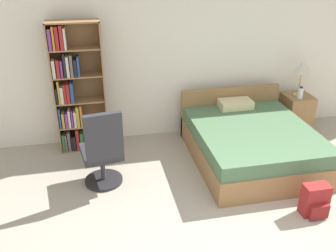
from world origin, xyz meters
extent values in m
cube|color=silver|center=(0.00, 3.23, 1.30)|extent=(9.00, 0.06, 2.60)
cube|color=olive|center=(-1.93, 2.96, 0.95)|extent=(0.02, 0.28, 1.90)
cube|color=olive|center=(-1.24, 2.96, 0.95)|extent=(0.02, 0.28, 1.90)
cube|color=brown|center=(-1.58, 3.10, 0.95)|extent=(0.71, 0.01, 1.90)
cube|color=olive|center=(-1.58, 2.96, 0.01)|extent=(0.67, 0.27, 0.02)
cube|color=#2D6638|center=(-1.89, 2.92, 0.16)|extent=(0.04, 0.16, 0.27)
cube|color=#665B51|center=(-1.86, 2.92, 0.15)|extent=(0.03, 0.17, 0.26)
cube|color=#665B51|center=(-1.81, 2.92, 0.17)|extent=(0.04, 0.16, 0.30)
cube|color=black|center=(-1.77, 2.92, 0.13)|extent=(0.02, 0.18, 0.22)
cube|color=black|center=(-1.73, 2.92, 0.13)|extent=(0.03, 0.17, 0.22)
cube|color=maroon|center=(-1.69, 2.91, 0.18)|extent=(0.04, 0.16, 0.33)
cube|color=#2D6638|center=(-1.63, 2.93, 0.15)|extent=(0.04, 0.20, 0.27)
cube|color=olive|center=(-1.58, 2.96, 0.39)|extent=(0.67, 0.27, 0.02)
cube|color=navy|center=(-1.90, 2.91, 0.55)|extent=(0.02, 0.16, 0.30)
cube|color=gold|center=(-1.86, 2.91, 0.51)|extent=(0.03, 0.16, 0.23)
cube|color=#7A387F|center=(-1.81, 2.91, 0.51)|extent=(0.04, 0.16, 0.22)
cube|color=beige|center=(-1.77, 2.93, 0.53)|extent=(0.03, 0.20, 0.27)
cube|color=#7A387F|center=(-1.73, 2.93, 0.53)|extent=(0.02, 0.19, 0.26)
cube|color=beige|center=(-1.69, 2.92, 0.52)|extent=(0.04, 0.17, 0.24)
cube|color=gold|center=(-1.65, 2.92, 0.55)|extent=(0.04, 0.18, 0.31)
cube|color=orange|center=(-1.60, 2.93, 0.56)|extent=(0.03, 0.18, 0.32)
cube|color=olive|center=(-1.58, 2.96, 0.77)|extent=(0.67, 0.27, 0.02)
cube|color=black|center=(-1.90, 2.93, 0.89)|extent=(0.02, 0.19, 0.22)
cube|color=gold|center=(-1.87, 2.91, 0.94)|extent=(0.02, 0.16, 0.33)
cube|color=beige|center=(-1.83, 2.92, 0.90)|extent=(0.04, 0.18, 0.24)
cube|color=maroon|center=(-1.78, 2.93, 0.92)|extent=(0.03, 0.19, 0.28)
cube|color=maroon|center=(-1.74, 2.92, 0.92)|extent=(0.04, 0.17, 0.28)
cube|color=navy|center=(-1.69, 2.94, 0.92)|extent=(0.04, 0.22, 0.29)
cube|color=olive|center=(-1.58, 2.96, 1.15)|extent=(0.67, 0.27, 0.02)
cube|color=beige|center=(-1.89, 2.91, 1.28)|extent=(0.04, 0.16, 0.25)
cube|color=maroon|center=(-1.83, 2.92, 1.28)|extent=(0.04, 0.17, 0.25)
cube|color=#7A387F|center=(-1.79, 2.92, 1.28)|extent=(0.03, 0.18, 0.24)
cube|color=black|center=(-1.74, 2.94, 1.32)|extent=(0.03, 0.20, 0.33)
cube|color=beige|center=(-1.70, 2.93, 1.30)|extent=(0.04, 0.19, 0.29)
cube|color=#665B51|center=(-1.66, 2.94, 1.31)|extent=(0.04, 0.22, 0.30)
cube|color=black|center=(-1.61, 2.94, 1.28)|extent=(0.04, 0.20, 0.24)
cube|color=navy|center=(-1.56, 2.92, 1.30)|extent=(0.03, 0.17, 0.28)
cube|color=olive|center=(-1.58, 2.96, 1.53)|extent=(0.67, 0.27, 0.02)
cube|color=#7A387F|center=(-1.89, 2.91, 1.68)|extent=(0.04, 0.16, 0.28)
cube|color=orange|center=(-1.84, 2.93, 1.69)|extent=(0.03, 0.19, 0.31)
cube|color=maroon|center=(-1.80, 2.94, 1.69)|extent=(0.04, 0.21, 0.31)
cube|color=maroon|center=(-1.74, 2.92, 1.70)|extent=(0.04, 0.17, 0.32)
cube|color=beige|center=(-1.70, 2.94, 1.68)|extent=(0.03, 0.22, 0.28)
cube|color=olive|center=(-1.58, 2.96, 1.89)|extent=(0.71, 0.28, 0.02)
cube|color=olive|center=(0.72, 2.09, 0.17)|extent=(1.59, 1.91, 0.33)
cube|color=#4C704C|center=(0.72, 2.09, 0.43)|extent=(1.56, 1.87, 0.20)
cube|color=olive|center=(0.72, 3.00, 0.39)|extent=(1.59, 0.08, 0.78)
cube|color=beige|center=(0.72, 2.79, 0.59)|extent=(0.50, 0.30, 0.12)
cylinder|color=#232326|center=(-1.36, 1.98, 0.02)|extent=(0.49, 0.49, 0.04)
cylinder|color=#333338|center=(-1.36, 1.98, 0.22)|extent=(0.06, 0.06, 0.35)
cube|color=#2D2D33|center=(-1.36, 1.98, 0.44)|extent=(0.55, 0.55, 0.10)
cube|color=#2D2D33|center=(-1.32, 1.70, 0.79)|extent=(0.45, 0.15, 0.59)
cube|color=olive|center=(1.85, 2.90, 0.30)|extent=(0.43, 0.44, 0.59)
sphere|color=tan|center=(1.85, 2.67, 0.42)|extent=(0.02, 0.02, 0.02)
cylinder|color=tan|center=(1.84, 2.92, 0.60)|extent=(0.16, 0.16, 0.02)
cylinder|color=tan|center=(1.84, 2.92, 0.79)|extent=(0.02, 0.02, 0.36)
cone|color=beige|center=(1.84, 2.92, 1.07)|extent=(0.28, 0.28, 0.18)
cylinder|color=silver|center=(1.80, 2.79, 0.68)|extent=(0.08, 0.08, 0.18)
cylinder|color=#2D2D33|center=(1.80, 2.79, 0.78)|extent=(0.05, 0.05, 0.02)
cube|color=maroon|center=(0.96, 0.84, 0.19)|extent=(0.29, 0.17, 0.38)
cube|color=maroon|center=(0.96, 0.73, 0.11)|extent=(0.22, 0.06, 0.17)
camera|label=1|loc=(-1.38, -2.19, 2.80)|focal=40.00mm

